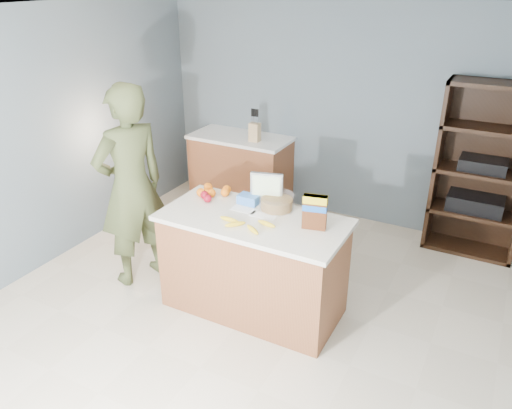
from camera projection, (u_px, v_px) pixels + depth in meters
The scene contains 15 objects.
floor at pixel (237, 326), 4.24m from camera, with size 4.50×5.00×0.02m, color beige.
walls at pixel (233, 140), 3.54m from camera, with size 4.52×5.02×2.51m.
counter_peninsula at pixel (253, 268), 4.31m from camera, with size 1.56×0.76×0.90m.
back_cabinet at pixel (241, 170), 6.32m from camera, with size 1.24×0.62×0.90m.
shelving_unit at pixel (481, 174), 5.09m from camera, with size 0.90×0.40×1.80m.
person at pixel (131, 187), 4.54m from camera, with size 0.70×0.46×1.91m, color #424A28.
knife_block at pixel (255, 132), 5.90m from camera, with size 0.12×0.10×0.31m.
envelopes at pixel (254, 212), 4.19m from camera, with size 0.42×0.14×0.00m.
bananas at pixel (246, 224), 3.95m from camera, with size 0.48×0.24×0.04m.
apples at pixel (206, 197), 4.39m from camera, with size 0.14×0.12×0.07m.
oranges at pixel (212, 190), 4.51m from camera, with size 0.28×0.24×0.08m.
blue_carton at pixel (249, 199), 4.33m from camera, with size 0.18×0.12×0.08m, color blue.
salad_bowl at pixel (277, 203), 4.23m from camera, with size 0.30×0.30×0.13m.
tv at pixel (267, 187), 4.29m from camera, with size 0.28×0.12×0.28m.
cereal_box at pixel (315, 210), 3.86m from camera, with size 0.20×0.11×0.28m.
Camera 1 is at (1.74, -2.93, 2.74)m, focal length 35.00 mm.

